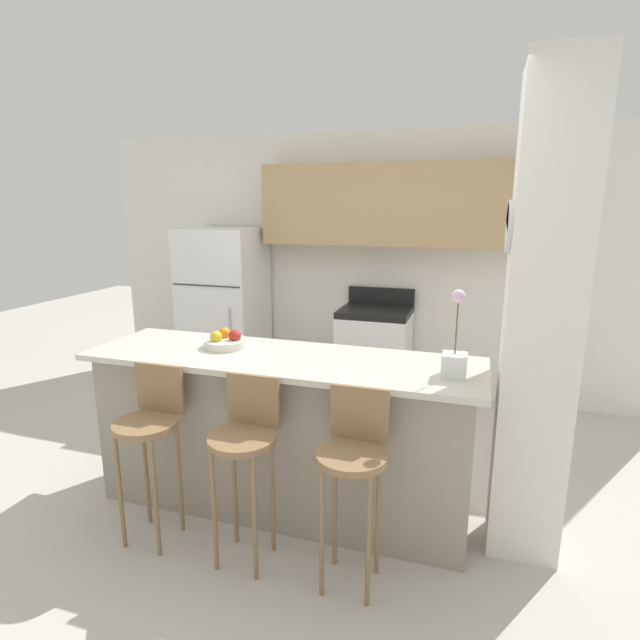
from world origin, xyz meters
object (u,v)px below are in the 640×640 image
object	(u,v)px
bar_stool_left	(150,427)
stove_range	(374,354)
bar_stool_mid	(245,442)
trash_bin	(270,381)
orchid_vase	(455,356)
refrigerator	(225,309)
bar_stool_right	(354,459)
fruit_bowl	(226,341)

from	to	relation	value
bar_stool_left	stove_range	bearing A→B (deg)	72.34
bar_stool_mid	trash_bin	world-z (taller)	bar_stool_mid
bar_stool_mid	orchid_vase	xyz separation A→B (m)	(1.00, 0.44, 0.43)
orchid_vase	trash_bin	size ratio (longest dim) A/B	1.22
refrigerator	bar_stool_left	world-z (taller)	refrigerator
trash_bin	bar_stool_right	bearing A→B (deg)	-57.23
bar_stool_left	orchid_vase	xyz separation A→B (m)	(1.58, 0.44, 0.43)
fruit_bowl	trash_bin	distance (m)	1.78
refrigerator	trash_bin	world-z (taller)	refrigerator
bar_stool_mid	trash_bin	distance (m)	2.29
refrigerator	stove_range	world-z (taller)	refrigerator
bar_stool_left	bar_stool_right	bearing A→B (deg)	0.00
refrigerator	bar_stool_right	bearing A→B (deg)	-50.22
bar_stool_right	bar_stool_mid	bearing A→B (deg)	180.00
bar_stool_right	fruit_bowl	size ratio (longest dim) A/B	3.66
bar_stool_right	fruit_bowl	world-z (taller)	fruit_bowl
stove_range	bar_stool_mid	world-z (taller)	stove_range
refrigerator	bar_stool_left	bearing A→B (deg)	-71.23
stove_range	fruit_bowl	distance (m)	2.01
stove_range	bar_stool_right	xyz separation A→B (m)	(0.39, -2.41, 0.21)
bar_stool_right	fruit_bowl	distance (m)	1.19
trash_bin	orchid_vase	bearing A→B (deg)	-43.13
bar_stool_left	fruit_bowl	distance (m)	0.70
refrigerator	bar_stool_mid	bearing A→B (deg)	-59.62
fruit_bowl	trash_bin	bearing A→B (deg)	103.71
fruit_bowl	bar_stool_left	bearing A→B (deg)	-106.95
bar_stool_right	orchid_vase	bearing A→B (deg)	45.62
orchid_vase	trash_bin	xyz separation A→B (m)	(-1.78, 1.67, -0.91)
stove_range	fruit_bowl	xyz separation A→B (m)	(-0.59, -1.83, 0.57)
bar_stool_left	trash_bin	world-z (taller)	bar_stool_left
orchid_vase	trash_bin	world-z (taller)	orchid_vase
refrigerator	bar_stool_left	xyz separation A→B (m)	(0.80, -2.34, -0.15)
stove_range	bar_stool_mid	xyz separation A→B (m)	(-0.19, -2.41, 0.21)
refrigerator	bar_stool_right	xyz separation A→B (m)	(1.95, -2.34, -0.15)
bar_stool_left	fruit_bowl	world-z (taller)	fruit_bowl
refrigerator	bar_stool_right	world-z (taller)	refrigerator
fruit_bowl	trash_bin	xyz separation A→B (m)	(-0.37, 1.53, -0.84)
refrigerator	orchid_vase	bearing A→B (deg)	-38.75
stove_range	trash_bin	xyz separation A→B (m)	(-0.96, -0.31, -0.27)
stove_range	bar_stool_right	distance (m)	2.45
fruit_bowl	trash_bin	world-z (taller)	fruit_bowl
refrigerator	orchid_vase	xyz separation A→B (m)	(2.38, -1.91, 0.28)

